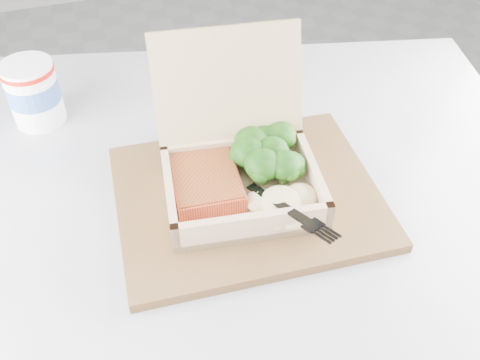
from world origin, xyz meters
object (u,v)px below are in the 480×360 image
object	(u,v)px
serving_tray	(247,196)
paper_cup	(33,91)
takeout_container	(238,156)
cafe_table	(242,311)

from	to	relation	value
serving_tray	paper_cup	size ratio (longest dim) A/B	3.42
takeout_container	serving_tray	bearing A→B (deg)	-71.41
serving_tray	paper_cup	world-z (taller)	paper_cup
cafe_table	takeout_container	world-z (taller)	takeout_container
serving_tray	paper_cup	distance (m)	0.37
serving_tray	takeout_container	world-z (taller)	takeout_container
cafe_table	paper_cup	size ratio (longest dim) A/B	10.80
cafe_table	serving_tray	size ratio (longest dim) A/B	3.16
takeout_container	paper_cup	world-z (taller)	takeout_container
cafe_table	serving_tray	bearing A→B (deg)	62.41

